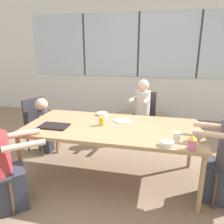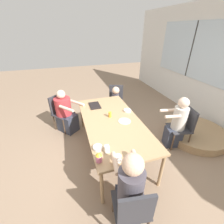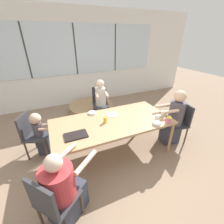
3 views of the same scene
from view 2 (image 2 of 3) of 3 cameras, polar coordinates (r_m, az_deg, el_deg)
The scene contains 19 objects.
ground_plane at distance 3.22m, azimuth 0.00°, elevation -13.87°, with size 16.00×16.00×0.00m, color #8C725B.
dining_table at distance 2.81m, azimuth 0.00°, elevation -4.01°, with size 2.11×1.02×0.70m.
chair_for_woman_green_shirt at distance 1.93m, azimuth 7.97°, elevation -32.73°, with size 0.46×0.46×0.85m.
chair_for_man_blue_shirt at distance 3.36m, azimuth 25.79°, elevation -4.29°, with size 0.47×0.47×0.85m.
chair_for_man_teal_shirt at distance 3.77m, azimuth -19.18°, elevation 0.82°, with size 0.56×0.56×0.85m.
chair_for_toddler at distance 4.17m, azimuth 1.49°, elevation 5.31°, with size 0.52×0.52×0.85m.
person_woman_green_shirt at distance 1.98m, azimuth 6.60°, elevation -28.24°, with size 0.57×0.37×1.15m.
person_man_blue_shirt at distance 3.28m, azimuth 23.41°, elevation -4.43°, with size 0.36×0.53×1.10m.
person_man_teal_shirt at distance 3.67m, azimuth -17.29°, elevation -0.65°, with size 0.72×0.69×1.02m.
person_toddler at distance 4.05m, azimuth 1.37°, elevation 3.85°, with size 0.35×0.27×0.88m.
food_tray_dark at distance 3.31m, azimuth -6.60°, elevation 2.48°, with size 0.34×0.22×0.02m.
coffee_mug at distance 1.99m, azimuth 2.39°, elevation -17.34°, with size 0.09×0.08×0.10m.
sippy_cup at distance 1.98m, azimuth -5.05°, elevation -16.72°, with size 0.08×0.08×0.14m.
juice_glass at distance 2.86m, azimuth -0.86°, elevation -0.97°, with size 0.06×0.06×0.11m.
milk_carton_small at distance 2.11m, azimuth -1.96°, elevation -13.87°, with size 0.06×0.06×0.11m.
bowl_white_shallow at distance 3.09m, azimuth 5.91°, elevation 0.57°, with size 0.15×0.15×0.03m.
bowl_cereal at distance 2.18m, azimuth -5.45°, elevation -13.39°, with size 0.13×0.13×0.05m.
plate_tortillas at distance 2.76m, azimuth 4.78°, elevation -3.46°, with size 0.23×0.23×0.01m.
folded_table_stack at distance 3.97m, azimuth 29.06°, elevation -7.04°, with size 1.32×1.32×0.18m.
Camera 2 is at (2.23, -0.70, 2.20)m, focal length 24.00 mm.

